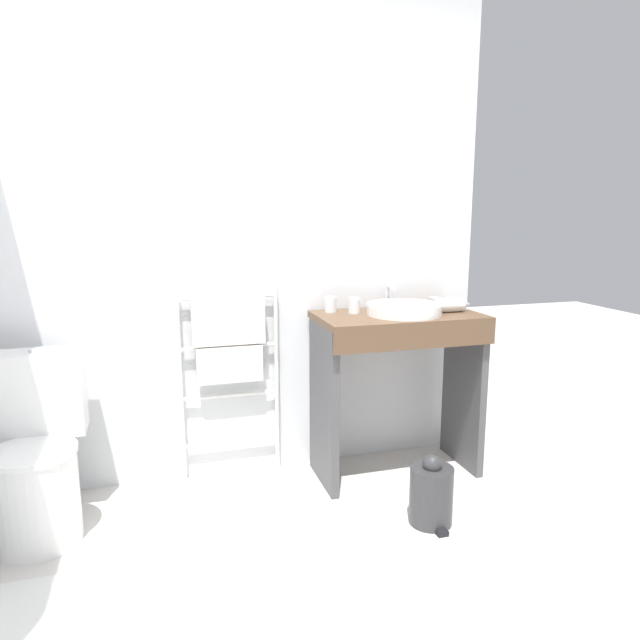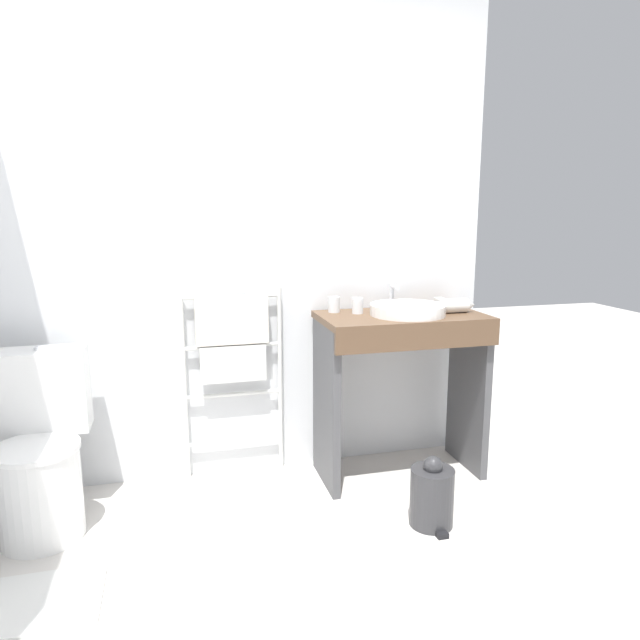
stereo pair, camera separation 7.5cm
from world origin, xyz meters
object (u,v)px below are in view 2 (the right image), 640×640
object	(u,v)px
towel_radiator	(233,348)
sink_basin	(408,309)
cup_near_wall	(334,304)
cup_near_edge	(358,306)
trash_bin	(432,495)
hair_dryer	(454,305)
toilet	(41,454)

from	to	relation	value
towel_radiator	sink_basin	size ratio (longest dim) A/B	2.61
cup_near_wall	cup_near_edge	size ratio (longest dim) A/B	0.99
towel_radiator	cup_near_wall	distance (m)	0.58
sink_basin	trash_bin	size ratio (longest dim) A/B	1.18
hair_dryer	trash_bin	size ratio (longest dim) A/B	0.57
toilet	cup_near_wall	distance (m)	1.56
towel_radiator	cup_near_wall	bearing A→B (deg)	-6.10
toilet	trash_bin	bearing A→B (deg)	-14.15
sink_basin	cup_near_edge	xyz separation A→B (m)	(-0.24, 0.11, 0.01)
cup_near_edge	trash_bin	distance (m)	1.01
cup_near_edge	hair_dryer	size ratio (longest dim) A/B	0.44
towel_radiator	cup_near_edge	xyz separation A→B (m)	(0.64, -0.13, 0.22)
sink_basin	trash_bin	bearing A→B (deg)	-98.45
toilet	sink_basin	bearing A→B (deg)	2.53
cup_near_edge	trash_bin	world-z (taller)	cup_near_edge
hair_dryer	cup_near_wall	bearing A→B (deg)	165.35
cup_near_edge	hair_dryer	world-z (taller)	cup_near_edge
trash_bin	toilet	bearing A→B (deg)	165.85
toilet	hair_dryer	world-z (taller)	hair_dryer
hair_dryer	toilet	bearing A→B (deg)	-177.39
cup_near_edge	hair_dryer	distance (m)	0.52
sink_basin	hair_dryer	bearing A→B (deg)	3.13
towel_radiator	hair_dryer	world-z (taller)	towel_radiator
towel_radiator	sink_basin	distance (m)	0.93
cup_near_wall	hair_dryer	bearing A→B (deg)	-14.65
sink_basin	cup_near_wall	distance (m)	0.39
hair_dryer	trash_bin	distance (m)	1.00
toilet	sink_basin	world-z (taller)	sink_basin
toilet	towel_radiator	size ratio (longest dim) A/B	0.79
sink_basin	cup_near_wall	xyz separation A→B (m)	(-0.34, 0.18, 0.01)
sink_basin	cup_near_edge	bearing A→B (deg)	155.26
sink_basin	hair_dryer	world-z (taller)	hair_dryer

